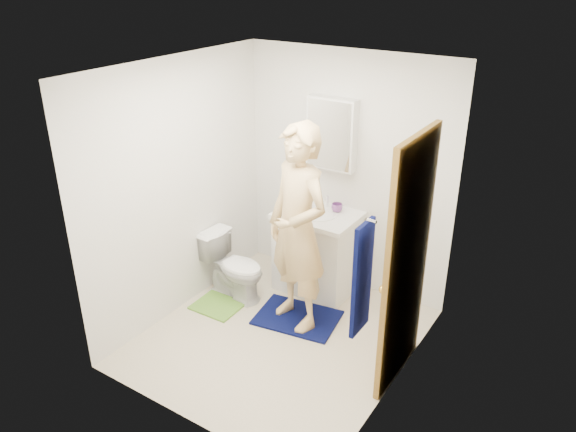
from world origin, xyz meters
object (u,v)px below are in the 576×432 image
(toilet, at_px, (235,266))
(soap_dispenser, at_px, (290,199))
(toothbrush_cup, at_px, (337,208))
(man, at_px, (298,229))
(medicine_cabinet, at_px, (332,134))
(towel, at_px, (362,278))
(vanity_cabinet, at_px, (317,253))

(toilet, bearing_deg, soap_dispenser, -27.22)
(toothbrush_cup, distance_m, man, 0.76)
(medicine_cabinet, height_order, towel, medicine_cabinet)
(towel, bearing_deg, toothbrush_cup, 122.85)
(vanity_cabinet, relative_size, soap_dispenser, 4.08)
(towel, distance_m, man, 1.37)
(soap_dispenser, relative_size, man, 0.10)
(vanity_cabinet, bearing_deg, man, -76.18)
(medicine_cabinet, relative_size, toilet, 1.05)
(towel, bearing_deg, toilet, 153.11)
(soap_dispenser, bearing_deg, towel, -44.09)
(towel, distance_m, soap_dispenser, 2.08)
(toilet, bearing_deg, man, -89.87)
(medicine_cabinet, bearing_deg, soap_dispenser, -137.38)
(vanity_cabinet, distance_m, towel, 2.08)
(medicine_cabinet, distance_m, towel, 2.11)
(medicine_cabinet, bearing_deg, toothbrush_cup, -34.81)
(vanity_cabinet, bearing_deg, toothbrush_cup, 43.24)
(towel, height_order, toilet, towel)
(medicine_cabinet, height_order, soap_dispenser, medicine_cabinet)
(toothbrush_cup, bearing_deg, man, -88.77)
(toilet, height_order, soap_dispenser, soap_dispenser)
(medicine_cabinet, height_order, man, medicine_cabinet)
(toothbrush_cup, bearing_deg, soap_dispenser, -157.59)
(medicine_cabinet, distance_m, toilet, 1.62)
(toilet, height_order, toothbrush_cup, toothbrush_cup)
(man, bearing_deg, toilet, -163.09)
(vanity_cabinet, xyz_separation_m, soap_dispenser, (-0.30, -0.05, 0.55))
(soap_dispenser, bearing_deg, man, -51.67)
(vanity_cabinet, relative_size, medicine_cabinet, 1.14)
(towel, xyz_separation_m, toilet, (-1.80, 0.91, -0.92))
(man, bearing_deg, towel, -19.29)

